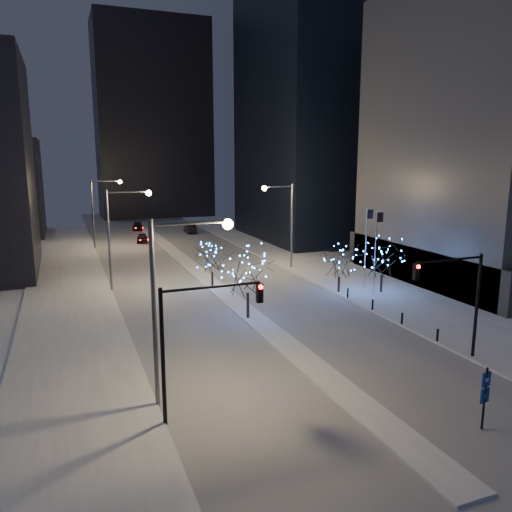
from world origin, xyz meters
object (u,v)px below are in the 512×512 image
traffic_signal_west (194,329)px  wayfinding_sign (485,392)px  car_near (142,238)px  holiday_tree_plaza_far (340,263)px  traffic_signal_east (459,290)px  car_far (138,227)px  holiday_tree_median_far (212,259)px  street_lamp_w_far (100,204)px  street_lamp_east (285,215)px  street_lamp_w_near (174,286)px  street_lamp_w_mid (120,225)px  car_mid (190,228)px  holiday_tree_plaza_near (382,259)px  holiday_tree_median_near (248,272)px

traffic_signal_west → wayfinding_sign: bearing=-25.3°
car_near → holiday_tree_plaza_far: size_ratio=0.84×
traffic_signal_east → car_near: bearing=102.2°
traffic_signal_east → car_far: bearing=98.8°
holiday_tree_median_far → street_lamp_w_far: bearing=106.8°
car_far → street_lamp_east: bearing=-64.6°
street_lamp_w_near → wayfinding_sign: size_ratio=3.13×
traffic_signal_west → car_near: 55.53m
street_lamp_w_mid → car_mid: street_lamp_w_mid is taller
street_lamp_w_far → holiday_tree_plaza_near: (23.26, -35.36, -3.05)m
car_far → street_lamp_w_far: bearing=-105.1°
street_lamp_east → car_mid: street_lamp_east is taller
street_lamp_w_far → car_far: street_lamp_w_far is taller
car_near → holiday_tree_plaza_far: bearing=-61.3°
holiday_tree_plaza_near → car_far: bearing=106.9°
street_lamp_w_near → holiday_tree_median_near: bearing=54.6°
street_lamp_w_near → holiday_tree_plaza_near: street_lamp_w_near is taller
street_lamp_w_far → car_near: bearing=26.5°
street_lamp_w_near → holiday_tree_plaza_far: 25.51m
street_lamp_w_mid → traffic_signal_west: size_ratio=1.43×
traffic_signal_east → car_mid: size_ratio=1.51×
traffic_signal_west → holiday_tree_plaza_far: traffic_signal_west is taller
holiday_tree_median_near → holiday_tree_median_far: holiday_tree_median_near is taller
street_lamp_w_mid → street_lamp_w_far: 25.00m
traffic_signal_west → car_mid: traffic_signal_west is taller
street_lamp_w_near → holiday_tree_median_far: bearing=69.1°
car_far → holiday_tree_median_far: holiday_tree_median_far is taller
street_lamp_w_mid → street_lamp_east: size_ratio=1.00×
holiday_tree_median_far → holiday_tree_plaza_near: bearing=-26.8°
street_lamp_w_near → traffic_signal_west: size_ratio=1.43×
street_lamp_w_near → holiday_tree_plaza_far: bearing=39.7°
car_far → holiday_tree_median_far: 44.79m
car_near → street_lamp_w_near: bearing=-87.7°
street_lamp_east → car_mid: size_ratio=2.16×
traffic_signal_east → wayfinding_sign: bearing=-123.8°
street_lamp_w_far → street_lamp_w_mid: bearing=-90.0°
traffic_signal_west → street_lamp_w_mid: bearing=91.1°
street_lamp_w_mid → street_lamp_w_far: bearing=90.0°
street_lamp_w_far → traffic_signal_west: 52.04m
traffic_signal_east → holiday_tree_plaza_far: 17.31m
street_lamp_w_near → wayfinding_sign: 16.08m
street_lamp_east → car_far: size_ratio=2.24×
street_lamp_w_mid → car_far: bearing=79.9°
holiday_tree_median_far → car_near: bearing=94.2°
street_lamp_w_near → traffic_signal_east: street_lamp_w_near is taller
street_lamp_w_far → holiday_tree_plaza_near: street_lamp_w_far is taller
street_lamp_w_mid → holiday_tree_plaza_near: bearing=-24.0°
traffic_signal_east → car_near: size_ratio=1.76×
street_lamp_w_near → street_lamp_east: size_ratio=1.00×
car_mid → holiday_tree_median_near: 49.02m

